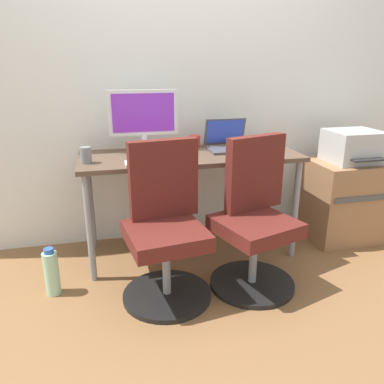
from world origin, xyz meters
TOP-DOWN VIEW (x-y plane):
  - ground_plane at (0.00, 0.00)m, footprint 5.28×5.28m
  - back_wall at (0.00, 0.37)m, footprint 4.40×0.04m
  - desk at (0.00, 0.00)m, footprint 1.53×0.59m
  - office_chair_left at (-0.27, -0.49)m, footprint 0.54×0.54m
  - office_chair_right at (0.30, -0.49)m, footprint 0.55×0.55m
  - side_cabinet at (1.27, -0.04)m, footprint 0.59×0.47m
  - printer at (1.27, -0.04)m, footprint 0.38×0.40m
  - water_bottle_on_floor at (-0.96, -0.35)m, footprint 0.09×0.09m
  - desktop_monitor at (-0.30, 0.15)m, footprint 0.48×0.18m
  - open_laptop at (0.30, 0.08)m, footprint 0.31×0.28m
  - keyboard_by_monitor at (-0.30, -0.21)m, footprint 0.34×0.12m
  - keyboard_by_laptop at (-0.24, -0.08)m, footprint 0.34×0.12m
  - mouse_by_monitor at (0.50, -0.17)m, footprint 0.06×0.10m
  - mouse_by_laptop at (0.58, 0.05)m, footprint 0.06×0.10m
  - coffee_mug at (0.08, 0.21)m, footprint 0.08×0.08m
  - pen_cup at (-0.70, -0.10)m, footprint 0.07×0.07m

SIDE VIEW (x-z plane):
  - ground_plane at x=0.00m, z-range 0.00..0.00m
  - water_bottle_on_floor at x=-0.96m, z-range -0.01..0.30m
  - side_cabinet at x=1.27m, z-range 0.00..0.64m
  - office_chair_left at x=-0.27m, z-range -0.05..0.89m
  - office_chair_right at x=0.30m, z-range -0.05..0.89m
  - desk at x=0.00m, z-range 0.30..1.06m
  - printer at x=1.27m, z-range 0.64..0.88m
  - keyboard_by_monitor at x=-0.30m, z-range 0.76..0.78m
  - keyboard_by_laptop at x=-0.24m, z-range 0.76..0.78m
  - mouse_by_monitor at x=0.50m, z-range 0.76..0.79m
  - mouse_by_laptop at x=0.58m, z-range 0.76..0.79m
  - coffee_mug at x=0.08m, z-range 0.76..0.85m
  - pen_cup at x=-0.70m, z-range 0.76..0.86m
  - open_laptop at x=0.30m, z-range 0.70..0.92m
  - desktop_monitor at x=-0.30m, z-range 0.79..1.22m
  - back_wall at x=0.00m, z-range 0.00..2.60m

